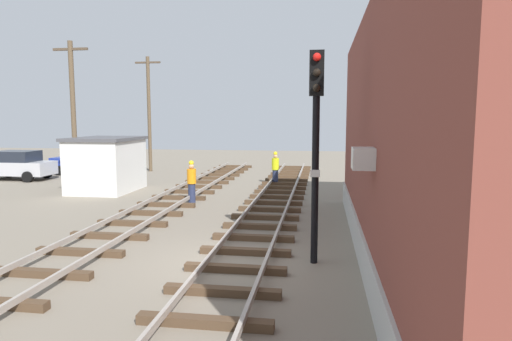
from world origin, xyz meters
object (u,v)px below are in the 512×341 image
at_px(brick_building, 487,138).
at_px(parked_car_silver, 17,165).
at_px(utility_pole_far, 149,112).
at_px(signal_mast, 316,132).
at_px(parked_car_blue, 86,161).
at_px(utility_pole_near, 73,114).
at_px(track_worker_foreground, 275,168).
at_px(track_worker_distant, 192,182).
at_px(control_hut, 106,164).

xyz_separation_m(brick_building, parked_car_silver, (-22.24, 12.63, -2.32)).
bearing_deg(utility_pole_far, parked_car_silver, -139.47).
height_order(signal_mast, brick_building, brick_building).
relative_size(brick_building, utility_pole_far, 2.09).
distance_m(brick_building, parked_car_blue, 25.32).
xyz_separation_m(signal_mast, utility_pole_near, (-12.08, 9.40, 0.56)).
relative_size(signal_mast, track_worker_foreground, 2.86).
bearing_deg(track_worker_distant, parked_car_blue, 138.66).
relative_size(parked_car_blue, utility_pole_far, 0.53).
distance_m(signal_mast, track_worker_foreground, 13.74).
xyz_separation_m(parked_car_silver, track_worker_foreground, (15.69, 0.25, 0.03)).
height_order(parked_car_blue, track_worker_distant, track_worker_distant).
bearing_deg(track_worker_distant, brick_building, -36.33).
bearing_deg(utility_pole_far, brick_building, -48.51).
relative_size(signal_mast, track_worker_distant, 2.86).
distance_m(control_hut, utility_pole_far, 9.03).
bearing_deg(parked_car_blue, utility_pole_near, -63.91).
bearing_deg(track_worker_foreground, track_worker_distant, -118.27).
relative_size(control_hut, utility_pole_far, 0.48).
xyz_separation_m(brick_building, parked_car_blue, (-19.60, 15.85, -2.32)).
xyz_separation_m(control_hut, track_worker_distant, (5.21, -2.39, -0.46)).
distance_m(control_hut, track_worker_foreground, 9.00).
bearing_deg(brick_building, control_hut, 147.44).
height_order(parked_car_blue, track_worker_foreground, track_worker_foreground).
xyz_separation_m(signal_mast, parked_car_silver, (-18.08, 13.06, -2.46)).
bearing_deg(signal_mast, track_worker_foreground, 100.17).
bearing_deg(parked_car_blue, brick_building, -38.96).
height_order(brick_building, track_worker_distant, brick_building).
relative_size(parked_car_silver, track_worker_distant, 2.25).
bearing_deg(parked_car_silver, brick_building, -29.60).
xyz_separation_m(brick_building, utility_pole_near, (-16.24, 8.98, 0.70)).
bearing_deg(utility_pole_near, control_hut, 20.78).
distance_m(control_hut, parked_car_blue, 7.94).
relative_size(brick_building, track_worker_foreground, 8.86).
distance_m(parked_car_silver, utility_pole_near, 7.65).
bearing_deg(control_hut, track_worker_foreground, 22.18).
bearing_deg(control_hut, parked_car_silver, 156.93).
height_order(control_hut, parked_car_silver, control_hut).
xyz_separation_m(signal_mast, track_worker_foreground, (-2.39, 13.31, -2.43)).
height_order(parked_car_silver, utility_pole_near, utility_pole_near).
bearing_deg(utility_pole_near, parked_car_blue, 116.09).
xyz_separation_m(parked_car_silver, utility_pole_far, (6.30, 5.39, 3.25)).
bearing_deg(utility_pole_near, signal_mast, -37.89).
xyz_separation_m(signal_mast, track_worker_distant, (-5.50, 7.53, -2.43)).
relative_size(parked_car_blue, parked_car_silver, 1.00).
relative_size(utility_pole_near, track_worker_foreground, 3.99).
height_order(brick_building, control_hut, brick_building).
distance_m(brick_building, utility_pole_far, 24.07).
distance_m(brick_building, track_worker_foreground, 14.64).
bearing_deg(signal_mast, parked_car_blue, 133.50).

